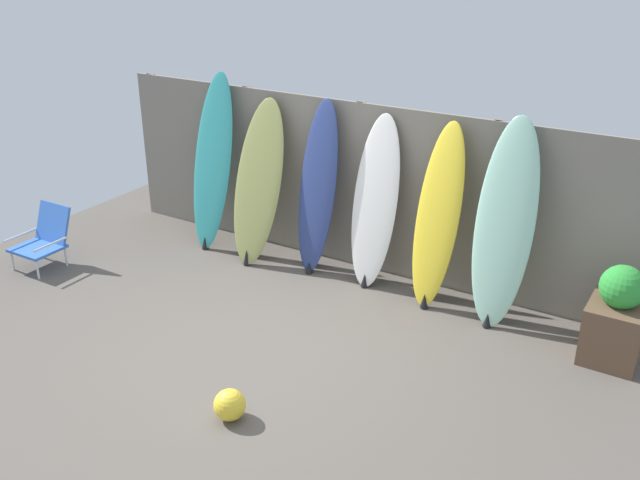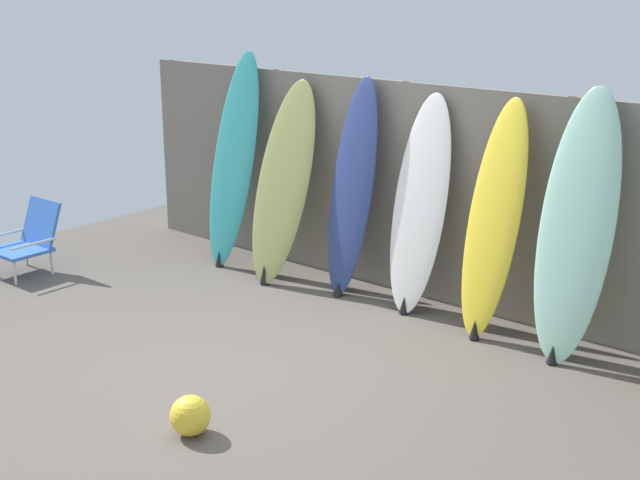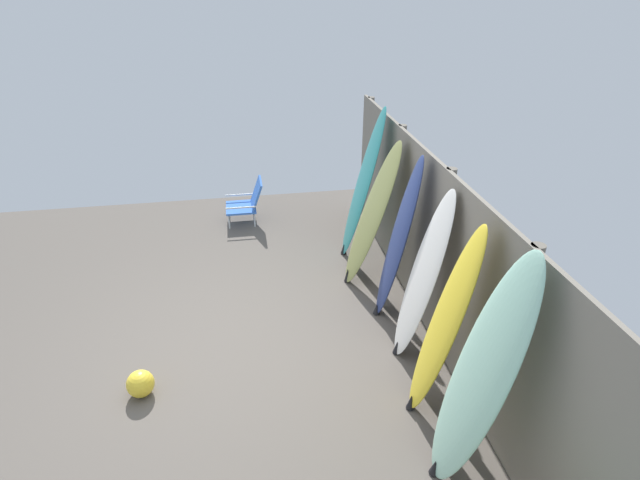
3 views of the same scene
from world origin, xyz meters
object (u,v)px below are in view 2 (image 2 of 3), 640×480
object	(u,v)px
surfboard_white_3	(420,207)
beach_ball	(190,416)
surfboard_yellow_4	(494,221)
beach_chair	(29,238)
surfboard_teal_0	(233,161)
surfboard_seafoam_5	(577,228)
surfboard_olive_1	(283,184)
surfboard_navy_2	(352,189)

from	to	relation	value
surfboard_white_3	beach_ball	size ratio (longest dim) A/B	7.12
surfboard_yellow_4	beach_chair	distance (m)	4.24
surfboard_teal_0	surfboard_seafoam_5	size ratio (longest dim) A/B	1.03
surfboard_olive_1	surfboard_navy_2	world-z (taller)	surfboard_navy_2
surfboard_teal_0	beach_ball	world-z (taller)	surfboard_teal_0
beach_chair	surfboard_navy_2	bearing A→B (deg)	12.23
surfboard_olive_1	surfboard_seafoam_5	size ratio (longest dim) A/B	0.92
surfboard_white_3	beach_chair	world-z (taller)	surfboard_white_3
surfboard_teal_0	surfboard_yellow_4	xyz separation A→B (m)	(2.73, -0.00, -0.09)
surfboard_olive_1	surfboard_seafoam_5	distance (m)	2.71
surfboard_navy_2	beach_ball	distance (m)	2.82
surfboard_olive_1	surfboard_white_3	world-z (taller)	surfboard_olive_1
surfboard_olive_1	surfboard_yellow_4	size ratio (longest dim) A/B	0.98
surfboard_navy_2	beach_ball	world-z (taller)	surfboard_navy_2
surfboard_teal_0	surfboard_white_3	world-z (taller)	surfboard_teal_0
beach_chair	surfboard_yellow_4	bearing A→B (deg)	2.36
surfboard_teal_0	beach_ball	bearing A→B (deg)	-49.54
beach_chair	surfboard_white_3	bearing A→B (deg)	7.35
beach_ball	surfboard_white_3	bearing A→B (deg)	93.15
surfboard_white_3	surfboard_yellow_4	xyz separation A→B (m)	(0.71, -0.07, 0.02)
beach_chair	surfboard_teal_0	bearing A→B (deg)	32.07
surfboard_seafoam_5	beach_ball	xyz separation A→B (m)	(-1.21, -2.54, -0.83)
surfboard_seafoam_5	beach_ball	size ratio (longest dim) A/B	7.79
beach_ball	surfboard_navy_2	bearing A→B (deg)	107.28
surfboard_seafoam_5	beach_chair	xyz separation A→B (m)	(-4.60, -1.43, -0.63)
surfboard_white_3	beach_ball	bearing A→B (deg)	-86.85
surfboard_yellow_4	beach_chair	bearing A→B (deg)	-160.02
beach_chair	beach_ball	distance (m)	3.57
surfboard_navy_2	surfboard_white_3	xyz separation A→B (m)	(0.66, 0.03, -0.05)
beach_chair	beach_ball	world-z (taller)	beach_chair
beach_chair	surfboard_seafoam_5	bearing A→B (deg)	-0.30
surfboard_olive_1	surfboard_white_3	distance (m)	1.36
surfboard_yellow_4	beach_ball	size ratio (longest dim) A/B	7.27
surfboard_yellow_4	surfboard_navy_2	bearing A→B (deg)	178.12
beach_ball	beach_chair	bearing A→B (deg)	161.94
surfboard_olive_1	surfboard_yellow_4	xyz separation A→B (m)	(2.06, 0.05, 0.02)
surfboard_navy_2	surfboard_yellow_4	distance (m)	1.37
surfboard_olive_1	beach_chair	size ratio (longest dim) A/B	2.70
surfboard_white_3	beach_ball	xyz separation A→B (m)	(0.14, -2.61, -0.74)
surfboard_olive_1	surfboard_white_3	xyz separation A→B (m)	(1.36, 0.13, -0.01)
surfboard_white_3	surfboard_yellow_4	world-z (taller)	surfboard_yellow_4
surfboard_yellow_4	beach_chair	xyz separation A→B (m)	(-3.95, -1.44, -0.56)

